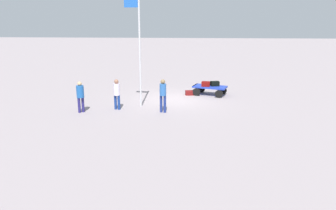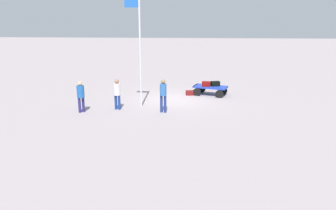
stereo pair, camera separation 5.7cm
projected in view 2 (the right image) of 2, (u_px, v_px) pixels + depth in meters
name	position (u px, v px, depth m)	size (l,w,h in m)	color
ground_plane	(174.00, 99.00, 19.79)	(120.00, 120.00, 0.00)	gray
luggage_cart	(210.00, 88.00, 20.81)	(2.26, 1.71, 0.58)	#213BB4
suitcase_tan	(206.00, 84.00, 20.62)	(0.56, 0.44, 0.30)	#680D0A
suitcase_navy	(215.00, 84.00, 20.75)	(0.59, 0.44, 0.29)	black
suitcase_olive	(190.00, 93.00, 20.86)	(0.62, 0.41, 0.29)	maroon
worker_lead	(163.00, 93.00, 16.86)	(0.40, 0.40, 1.74)	navy
worker_trailing	(117.00, 92.00, 17.44)	(0.41, 0.41, 1.63)	navy
worker_supervisor	(81.00, 94.00, 16.89)	(0.53, 0.53, 1.62)	navy
flagpole	(139.00, 44.00, 17.40)	(0.82, 0.10, 5.94)	silver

